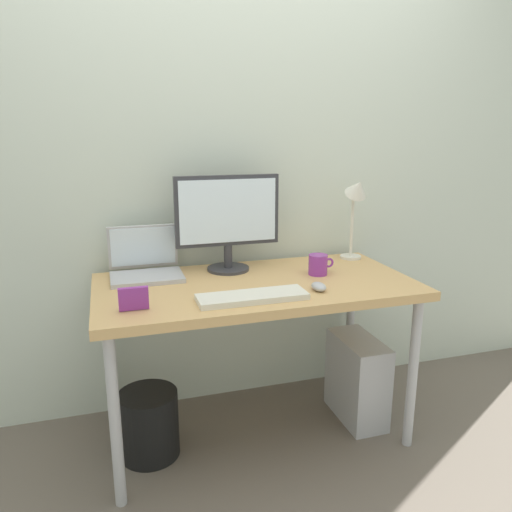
# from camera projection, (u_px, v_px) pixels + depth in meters

# --- Properties ---
(ground_plane) EXTENTS (6.00, 6.00, 0.00)m
(ground_plane) POSITION_uv_depth(u_px,v_px,m) (256.00, 431.00, 2.37)
(ground_plane) COLOR #665B51
(back_wall) EXTENTS (4.40, 0.04, 2.60)m
(back_wall) POSITION_uv_depth(u_px,v_px,m) (231.00, 152.00, 2.43)
(back_wall) COLOR silver
(back_wall) RESTS_ON ground_plane
(desk) EXTENTS (1.40, 0.71, 0.75)m
(desk) POSITION_uv_depth(u_px,v_px,m) (256.00, 296.00, 2.20)
(desk) COLOR tan
(desk) RESTS_ON ground_plane
(monitor) EXTENTS (0.49, 0.20, 0.45)m
(monitor) POSITION_uv_depth(u_px,v_px,m) (228.00, 218.00, 2.31)
(monitor) COLOR #333338
(monitor) RESTS_ON desk
(laptop) EXTENTS (0.32, 0.26, 0.23)m
(laptop) POSITION_uv_depth(u_px,v_px,m) (145.00, 264.00, 2.26)
(laptop) COLOR #B2B2B7
(laptop) RESTS_ON desk
(desk_lamp) EXTENTS (0.11, 0.16, 0.44)m
(desk_lamp) POSITION_uv_depth(u_px,v_px,m) (356.00, 201.00, 2.48)
(desk_lamp) COLOR silver
(desk_lamp) RESTS_ON desk
(keyboard) EXTENTS (0.44, 0.14, 0.02)m
(keyboard) POSITION_uv_depth(u_px,v_px,m) (252.00, 297.00, 1.96)
(keyboard) COLOR silver
(keyboard) RESTS_ON desk
(mouse) EXTENTS (0.06, 0.09, 0.03)m
(mouse) POSITION_uv_depth(u_px,v_px,m) (319.00, 287.00, 2.07)
(mouse) COLOR #B2B2B7
(mouse) RESTS_ON desk
(coffee_mug) EXTENTS (0.12, 0.09, 0.09)m
(coffee_mug) POSITION_uv_depth(u_px,v_px,m) (318.00, 265.00, 2.29)
(coffee_mug) COLOR purple
(coffee_mug) RESTS_ON desk
(photo_frame) EXTENTS (0.11, 0.03, 0.09)m
(photo_frame) POSITION_uv_depth(u_px,v_px,m) (134.00, 299.00, 1.83)
(photo_frame) COLOR purple
(photo_frame) RESTS_ON desk
(computer_tower) EXTENTS (0.18, 0.36, 0.42)m
(computer_tower) POSITION_uv_depth(u_px,v_px,m) (357.00, 379.00, 2.45)
(computer_tower) COLOR #B2B2B7
(computer_tower) RESTS_ON ground_plane
(wastebasket) EXTENTS (0.26, 0.26, 0.30)m
(wastebasket) POSITION_uv_depth(u_px,v_px,m) (149.00, 424.00, 2.17)
(wastebasket) COLOR black
(wastebasket) RESTS_ON ground_plane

